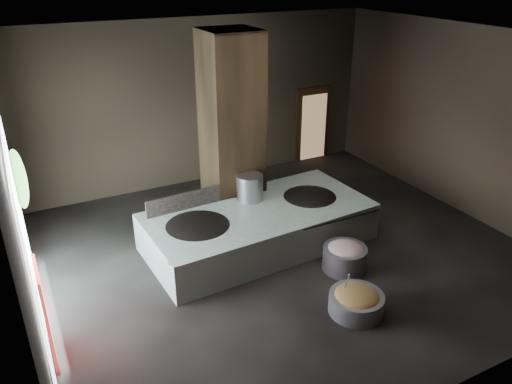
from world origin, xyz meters
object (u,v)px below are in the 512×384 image
meat_basin (344,258)px  veg_basin (356,303)px  wok_right (310,200)px  cook (259,177)px  wok_left (198,230)px  stock_pot (250,188)px  hearth_platform (259,226)px

meat_basin → veg_basin: bearing=-117.4°
wok_right → cook: cook is taller
veg_basin → meat_basin: meat_basin is taller
cook → wok_right: bearing=79.5°
wok_left → veg_basin: bearing=-56.6°
wok_left → wok_right: (2.80, 0.10, 0.00)m
veg_basin → meat_basin: size_ratio=1.10×
wok_left → cook: bearing=37.0°
cook → meat_basin: cook is taller
cook → stock_pot: bearing=28.8°
wok_right → stock_pot: (-1.30, 0.50, 0.38)m
hearth_platform → veg_basin: 2.99m
cook → veg_basin: bearing=59.3°
cook → meat_basin: (0.19, -3.44, -0.53)m
wok_left → stock_pot: stock_pot is taller
stock_pot → veg_basin: size_ratio=0.65×
wok_right → veg_basin: bearing=-106.6°
hearth_platform → meat_basin: (1.10, -1.71, -0.18)m
hearth_platform → stock_pot: size_ratio=7.67×
stock_pot → cook: (0.86, 1.18, -0.35)m
cook → hearth_platform: bearing=37.1°
stock_pot → veg_basin: bearing=-83.3°
veg_basin → wok_left: bearing=123.4°
wok_right → meat_basin: size_ratio=1.60×
hearth_platform → veg_basin: bearing=-84.4°
veg_basin → meat_basin: 1.39m
hearth_platform → cook: bearing=59.0°
veg_basin → stock_pot: bearing=96.7°
hearth_platform → meat_basin: size_ratio=5.44×
wok_left → veg_basin: (1.91, -2.89, -0.57)m
wok_right → wok_left: bearing=-178.0°
hearth_platform → wok_left: 1.49m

